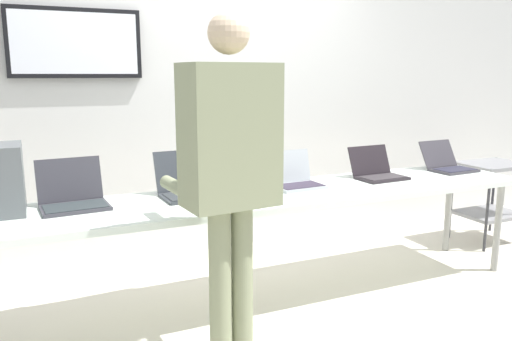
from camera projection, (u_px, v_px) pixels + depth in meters
ground at (275, 300)px, 3.39m from camera, size 8.00×8.00×0.04m
back_wall at (213, 86)px, 4.13m from camera, size 8.00×0.11×2.75m
workbench at (276, 199)px, 3.26m from camera, size 3.69×0.70×0.73m
laptop_station_0 at (73, 196)px, 2.89m from camera, size 0.39×0.35×0.27m
laptop_station_1 at (189, 186)px, 3.16m from camera, size 0.39×0.37×0.27m
laptop_station_2 at (295, 179)px, 3.41m from camera, size 0.34×0.30×0.24m
laptop_station_3 at (377, 171)px, 3.69m from camera, size 0.36×0.32×0.22m
laptop_station_4 at (448, 164)px, 3.99m from camera, size 0.35×0.36×0.22m
person at (229, 161)px, 2.41m from camera, size 0.48×0.62×1.76m
paper_sheet at (256, 202)px, 3.01m from camera, size 0.29×0.35×0.00m
storage_cart at (491, 190)px, 4.47m from camera, size 0.56×0.44×0.71m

